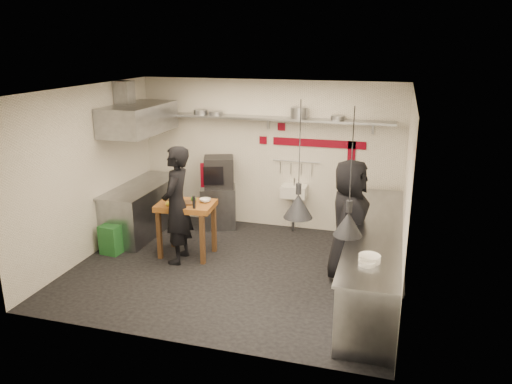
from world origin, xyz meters
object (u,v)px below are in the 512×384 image
(combi_oven, at_px, (219,172))
(chef_right, at_px, (349,221))
(chef_left, at_px, (177,205))
(prep_table, at_px, (187,229))
(oven_stand, at_px, (218,206))
(green_bin, at_px, (112,239))

(combi_oven, relative_size, chef_right, 0.31)
(chef_left, bearing_deg, chef_right, 87.14)
(prep_table, bearing_deg, combi_oven, 82.90)
(oven_stand, xyz_separation_m, chef_right, (2.64, -1.56, 0.52))
(prep_table, bearing_deg, oven_stand, 84.16)
(green_bin, bearing_deg, chef_left, 1.01)
(oven_stand, xyz_separation_m, green_bin, (-1.29, -1.70, -0.15))
(combi_oven, height_order, chef_left, chef_left)
(oven_stand, distance_m, chef_left, 1.77)
(oven_stand, relative_size, prep_table, 0.87)
(combi_oven, bearing_deg, prep_table, -111.87)
(combi_oven, height_order, chef_right, chef_right)
(oven_stand, distance_m, prep_table, 1.44)
(green_bin, relative_size, chef_left, 0.26)
(prep_table, height_order, chef_left, chef_left)
(green_bin, xyz_separation_m, prep_table, (1.27, 0.27, 0.21))
(oven_stand, distance_m, chef_right, 3.11)
(oven_stand, height_order, chef_left, chef_left)
(prep_table, bearing_deg, chef_left, -105.91)
(prep_table, xyz_separation_m, chef_left, (-0.05, -0.25, 0.50))
(combi_oven, distance_m, green_bin, 2.31)
(green_bin, bearing_deg, oven_stand, 52.89)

